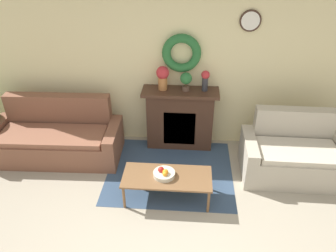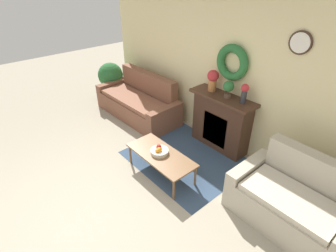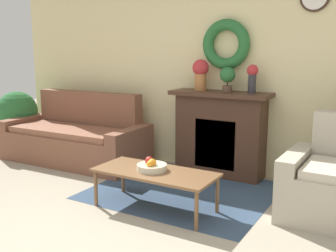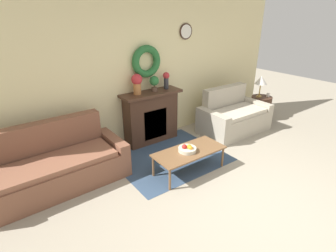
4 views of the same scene
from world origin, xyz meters
name	(u,v)px [view 2 (image 2 of 4)]	position (x,y,z in m)	size (l,w,h in m)	color
ground_plane	(95,220)	(0.00, 0.00, 0.00)	(16.00, 16.00, 0.00)	#9E937F
floor_rug	(186,158)	(-0.14, 1.85, 0.00)	(1.88, 1.62, 0.01)	#334760
wall_back	(235,74)	(0.00, 2.78, 1.36)	(6.80, 0.20, 2.70)	beige
fireplace	(221,122)	(-0.02, 2.58, 0.52)	(1.20, 0.41, 1.03)	#42281C
couch_left	(139,102)	(-1.97, 2.16, 0.31)	(2.05, 0.92, 0.93)	brown
loveseat_right	(293,202)	(1.68, 1.96, 0.32)	(1.50, 0.87, 0.93)	#B2A893
coffee_table	(161,156)	(-0.14, 1.27, 0.35)	(1.18, 0.52, 0.38)	brown
fruit_bowl	(159,151)	(-0.18, 1.28, 0.42)	(0.29, 0.29, 0.12)	beige
vase_on_mantel_left	(213,79)	(-0.30, 2.59, 1.24)	(0.20, 0.20, 0.37)	#AD6B38
vase_on_mantel_right	(244,92)	(0.35, 2.59, 1.22)	(0.13, 0.13, 0.32)	#2D2D33
potted_plant_on_mantel	(229,88)	(0.06, 2.57, 1.21)	(0.18, 0.18, 0.29)	brown
potted_plant_floor_by_couch	(111,76)	(-3.20, 2.20, 0.56)	(0.61, 0.61, 0.90)	brown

